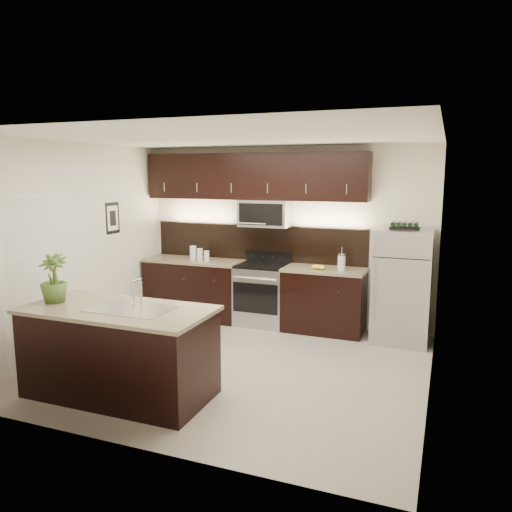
# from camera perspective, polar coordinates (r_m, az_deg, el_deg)

# --- Properties ---
(ground) EXTENTS (4.50, 4.50, 0.00)m
(ground) POSITION_cam_1_polar(r_m,az_deg,el_deg) (6.21, -2.63, -12.31)
(ground) COLOR gray
(ground) RESTS_ON ground
(room_walls) EXTENTS (4.52, 4.02, 2.71)m
(room_walls) POSITION_cam_1_polar(r_m,az_deg,el_deg) (5.81, -3.90, 3.46)
(room_walls) COLOR silver
(room_walls) RESTS_ON ground
(counter_run) EXTENTS (3.51, 0.65, 0.94)m
(counter_run) POSITION_cam_1_polar(r_m,az_deg,el_deg) (7.72, -0.69, -4.26)
(counter_run) COLOR black
(counter_run) RESTS_ON ground
(upper_fixtures) EXTENTS (3.49, 0.40, 1.66)m
(upper_fixtures) POSITION_cam_1_polar(r_m,az_deg,el_deg) (7.63, -0.11, 8.25)
(upper_fixtures) COLOR black
(upper_fixtures) RESTS_ON counter_run
(island) EXTENTS (1.96, 0.96, 0.94)m
(island) POSITION_cam_1_polar(r_m,az_deg,el_deg) (5.45, -15.35, -10.48)
(island) COLOR black
(island) RESTS_ON ground
(sink_faucet) EXTENTS (0.84, 0.50, 0.28)m
(sink_faucet) POSITION_cam_1_polar(r_m,az_deg,el_deg) (5.23, -14.18, -5.72)
(sink_faucet) COLOR silver
(sink_faucet) RESTS_ON island
(refrigerator) EXTENTS (0.75, 0.68, 1.56)m
(refrigerator) POSITION_cam_1_polar(r_m,az_deg,el_deg) (7.08, 16.34, -3.33)
(refrigerator) COLOR #B2B2B7
(refrigerator) RESTS_ON ground
(wine_rack) EXTENTS (0.38, 0.24, 0.09)m
(wine_rack) POSITION_cam_1_polar(r_m,az_deg,el_deg) (6.95, 16.65, 3.31)
(wine_rack) COLOR black
(wine_rack) RESTS_ON refrigerator
(plant) EXTENTS (0.37, 0.37, 0.52)m
(plant) POSITION_cam_1_polar(r_m,az_deg,el_deg) (5.71, -22.11, -2.38)
(plant) COLOR #416127
(plant) RESTS_ON island
(canisters) EXTENTS (0.34, 0.11, 0.23)m
(canisters) POSITION_cam_1_polar(r_m,az_deg,el_deg) (7.91, -6.63, 0.23)
(canisters) COLOR silver
(canisters) RESTS_ON counter_run
(french_press) EXTENTS (0.11, 0.11, 0.32)m
(french_press) POSITION_cam_1_polar(r_m,az_deg,el_deg) (7.15, 9.75, -0.68)
(french_press) COLOR silver
(french_press) RESTS_ON counter_run
(bananas) EXTENTS (0.22, 0.19, 0.06)m
(bananas) POSITION_cam_1_polar(r_m,az_deg,el_deg) (7.22, 6.80, -1.21)
(bananas) COLOR yellow
(bananas) RESTS_ON counter_run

